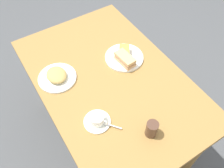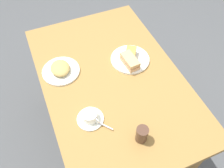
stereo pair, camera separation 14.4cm
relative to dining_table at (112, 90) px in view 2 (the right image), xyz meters
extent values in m
plane|color=#4E5051|center=(0.00, 0.00, -0.64)|extent=(6.00, 6.00, 0.00)
cube|color=olive|center=(0.00, 0.00, 0.11)|extent=(1.32, 0.85, 0.04)
cylinder|color=olive|center=(-0.58, -0.35, -0.27)|extent=(0.08, 0.08, 0.73)
cylinder|color=olive|center=(0.58, -0.35, -0.27)|extent=(0.08, 0.08, 0.73)
cylinder|color=olive|center=(0.58, 0.35, -0.27)|extent=(0.08, 0.08, 0.73)
cylinder|color=white|center=(0.10, -0.17, 0.14)|extent=(0.26, 0.26, 0.01)
cube|color=#B28844|center=(0.10, -0.18, 0.15)|extent=(0.14, 0.12, 0.02)
cube|color=#B7604E|center=(0.10, -0.18, 0.17)|extent=(0.13, 0.11, 0.01)
cube|color=#B08D41|center=(0.10, -0.18, 0.19)|extent=(0.14, 0.12, 0.02)
cube|color=tan|center=(0.05, -0.15, 0.16)|extent=(0.15, 0.08, 0.02)
cube|color=#8B5148|center=(0.05, -0.15, 0.17)|extent=(0.14, 0.08, 0.01)
cube|color=tan|center=(0.05, -0.15, 0.19)|extent=(0.15, 0.08, 0.02)
cylinder|color=white|center=(-0.23, 0.22, 0.14)|extent=(0.15, 0.15, 0.01)
cylinder|color=white|center=(-0.23, 0.22, 0.17)|extent=(0.08, 0.08, 0.06)
cylinder|color=#9D7E56|center=(-0.23, 0.22, 0.19)|extent=(0.07, 0.07, 0.01)
torus|color=white|center=(-0.27, 0.20, 0.17)|extent=(0.04, 0.03, 0.04)
cube|color=silver|center=(-0.31, 0.16, 0.14)|extent=(0.06, 0.05, 0.00)
ellipsoid|color=silver|center=(-0.27, 0.19, 0.14)|extent=(0.03, 0.03, 0.01)
cylinder|color=white|center=(0.17, 0.28, 0.14)|extent=(0.24, 0.24, 0.01)
ellipsoid|color=tan|center=(0.17, 0.28, 0.17)|extent=(0.14, 0.12, 0.04)
cylinder|color=#513426|center=(-0.44, 0.02, 0.18)|extent=(0.06, 0.06, 0.10)
camera|label=1|loc=(-0.80, 0.49, 1.31)|focal=38.25mm
camera|label=2|loc=(-0.87, 0.36, 1.31)|focal=38.25mm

